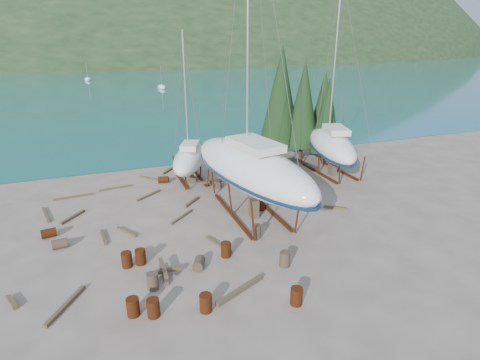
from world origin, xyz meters
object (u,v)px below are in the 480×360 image
object	(u,v)px
large_sailboat_near	(251,167)
worker	(271,187)
small_sailboat_shore	(190,158)
large_sailboat_far	(331,144)

from	to	relation	value
large_sailboat_near	worker	world-z (taller)	large_sailboat_near
large_sailboat_near	small_sailboat_shore	world-z (taller)	large_sailboat_near
large_sailboat_near	small_sailboat_shore	size ratio (longest dim) A/B	1.72
large_sailboat_far	worker	bearing A→B (deg)	-139.20
large_sailboat_far	large_sailboat_near	bearing A→B (deg)	-133.97
large_sailboat_near	worker	xyz separation A→B (m)	(2.76, 2.31, -2.67)
small_sailboat_shore	worker	world-z (taller)	small_sailboat_shore
large_sailboat_far	worker	size ratio (longest dim) A/B	10.67
large_sailboat_far	worker	xyz separation A→B (m)	(-7.56, -3.16, -1.97)
worker	large_sailboat_near	bearing A→B (deg)	139.95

